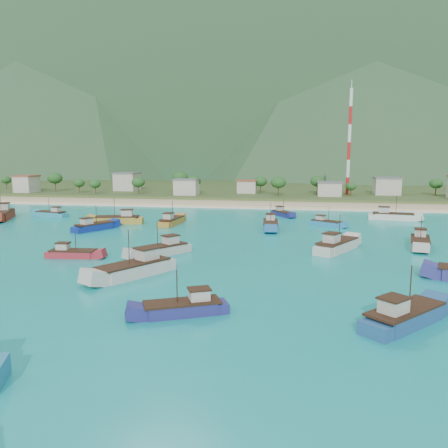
% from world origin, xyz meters
% --- Properties ---
extents(ground, '(600.00, 600.00, 0.00)m').
position_xyz_m(ground, '(0.00, 0.00, 0.00)').
color(ground, '#0D958A').
rests_on(ground, ground).
extents(beach, '(400.00, 18.00, 1.20)m').
position_xyz_m(beach, '(0.00, 79.00, 0.00)').
color(beach, beige).
rests_on(beach, ground).
extents(land, '(400.00, 110.00, 2.40)m').
position_xyz_m(land, '(0.00, 140.00, 0.00)').
color(land, '#385123').
rests_on(land, ground).
extents(surf_line, '(400.00, 2.50, 0.08)m').
position_xyz_m(surf_line, '(0.00, 69.50, 0.00)').
color(surf_line, white).
rests_on(surf_line, ground).
extents(mountains, '(1520.00, 440.00, 260.00)m').
position_xyz_m(mountains, '(-18.31, 403.81, 106.83)').
color(mountains, slate).
rests_on(mountains, ground).
extents(village, '(210.67, 26.02, 7.53)m').
position_xyz_m(village, '(12.22, 103.30, 4.71)').
color(village, beige).
rests_on(village, ground).
extents(vegetation, '(277.02, 26.45, 8.74)m').
position_xyz_m(vegetation, '(-5.91, 103.13, 5.22)').
color(vegetation, '#235623').
rests_on(vegetation, ground).
extents(radio_tower, '(1.20, 1.20, 39.58)m').
position_xyz_m(radio_tower, '(34.80, 108.00, 21.39)').
color(radio_tower, red).
rests_on(radio_tower, ground).
extents(boat_1, '(3.94, 10.78, 6.25)m').
position_xyz_m(boat_1, '(10.82, 32.00, 0.74)').
color(boat_1, '#225C95').
rests_on(boat_1, ground).
extents(boat_2, '(9.15, 6.19, 5.25)m').
position_xyz_m(boat_2, '(5.84, -23.63, 0.56)').
color(boat_2, navy).
rests_on(boat_2, ground).
extents(boat_3, '(9.03, 11.77, 6.90)m').
position_xyz_m(boat_3, '(-4.63, -10.51, 0.86)').
color(boat_3, beige).
rests_on(boat_3, ground).
extents(boat_4, '(8.05, 6.45, 4.77)m').
position_xyz_m(boat_4, '(23.39, 38.56, 0.47)').
color(boat_4, teal).
rests_on(boat_4, ground).
extents(boat_6, '(11.89, 5.79, 6.75)m').
position_xyz_m(boat_6, '(-26.01, 33.05, 0.83)').
color(boat_6, '#B2892F').
rests_on(boat_6, ground).
extents(boat_7, '(7.11, 10.07, 5.81)m').
position_xyz_m(boat_7, '(-27.46, 23.13, 0.66)').
color(boat_7, navy).
rests_on(boat_7, ground).
extents(boat_8, '(6.65, 8.54, 5.03)m').
position_xyz_m(boat_8, '(12.44, 54.09, 0.52)').
color(boat_8, navy).
rests_on(boat_8, ground).
extents(boat_12, '(9.45, 9.89, 6.24)m').
position_xyz_m(boat_12, '(27.55, -22.78, 0.74)').
color(boat_12, '#204E83').
rests_on(boat_12, ground).
extents(boat_14, '(3.87, 10.45, 6.05)m').
position_xyz_m(boat_14, '(-12.89, 33.75, 0.71)').
color(boat_14, '#AF7529').
rests_on(boat_14, ground).
extents(boat_15, '(8.42, 11.51, 6.69)m').
position_xyz_m(boat_15, '(23.71, 10.58, 0.82)').
color(boat_15, beige).
rests_on(boat_15, ground).
extents(boat_20, '(5.19, 10.60, 6.02)m').
position_xyz_m(boat_20, '(38.76, 16.62, 0.70)').
color(boat_20, '#B5ADA3').
rests_on(boat_20, ground).
extents(boat_21, '(9.65, 4.57, 5.49)m').
position_xyz_m(boat_21, '(-48.86, 41.36, 0.60)').
color(boat_21, teal).
rests_on(boat_21, ground).
extents(boat_22, '(8.49, 10.01, 6.03)m').
position_xyz_m(boat_22, '(-5.08, 2.44, 0.70)').
color(boat_22, '#B1ACA1').
rests_on(boat_22, ground).
extents(boat_24, '(8.98, 13.41, 7.69)m').
position_xyz_m(boat_24, '(-58.92, 35.12, 1.00)').
color(boat_24, maroon).
rests_on(boat_24, ground).
extents(boat_25, '(8.37, 3.13, 4.84)m').
position_xyz_m(boat_25, '(-18.68, -1.95, 0.49)').
color(boat_25, '#A72530').
rests_on(boat_25, ground).
extents(boat_26, '(11.47, 5.02, 6.55)m').
position_xyz_m(boat_26, '(40.55, 51.25, 0.80)').
color(boat_26, beige).
rests_on(boat_26, ground).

